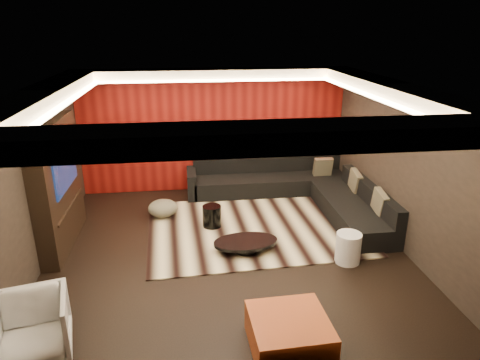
{
  "coord_description": "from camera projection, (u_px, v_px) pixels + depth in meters",
  "views": [
    {
      "loc": [
        -0.63,
        -6.57,
        3.7
      ],
      "look_at": [
        0.3,
        0.6,
        1.05
      ],
      "focal_mm": 32.0,
      "sensor_mm": 36.0,
      "label": 1
    }
  ],
  "objects": [
    {
      "name": "tv_shelf",
      "position": [
        70.0,
        206.0,
        7.46
      ],
      "size": [
        0.04,
        1.6,
        0.04
      ],
      "primitive_type": "cube",
      "color": "black",
      "rests_on": "ground"
    },
    {
      "name": "coffee_table",
      "position": [
        246.0,
        245.0,
        7.35
      ],
      "size": [
        1.18,
        1.18,
        0.19
      ],
      "primitive_type": "cylinder",
      "rotation": [
        0.0,
        0.0,
        0.07
      ],
      "color": "black",
      "rests_on": "rug"
    },
    {
      "name": "cove_front",
      "position": [
        248.0,
        138.0,
        4.37
      ],
      "size": [
        4.8,
        0.08,
        0.04
      ],
      "primitive_type": "cube",
      "color": "#FFD899",
      "rests_on": "ground"
    },
    {
      "name": "floor",
      "position": [
        227.0,
        249.0,
        7.47
      ],
      "size": [
        6.0,
        6.0,
        0.02
      ],
      "primitive_type": "cube",
      "color": "black",
      "rests_on": "ground"
    },
    {
      "name": "cove_back",
      "position": [
        215.0,
        81.0,
        8.77
      ],
      "size": [
        4.8,
        0.08,
        0.04
      ],
      "primitive_type": "cube",
      "color": "#FFD899",
      "rests_on": "ground"
    },
    {
      "name": "wall_left",
      "position": [
        33.0,
        181.0,
        6.62
      ],
      "size": [
        0.02,
        6.0,
        2.8
      ],
      "primitive_type": "cube",
      "color": "black",
      "rests_on": "ground"
    },
    {
      "name": "cove_right",
      "position": [
        372.0,
        96.0,
        6.85
      ],
      "size": [
        0.08,
        4.8,
        0.04
      ],
      "primitive_type": "cube",
      "color": "#FFD899",
      "rests_on": "ground"
    },
    {
      "name": "throw_pillows",
      "position": [
        351.0,
        182.0,
        8.83
      ],
      "size": [
        0.66,
        2.49,
        0.5
      ],
      "color": "#BDB28B",
      "rests_on": "sectional_sofa"
    },
    {
      "name": "ceiling",
      "position": [
        226.0,
        86.0,
        6.5
      ],
      "size": [
        6.0,
        6.0,
        0.02
      ],
      "primitive_type": "cube",
      "color": "silver",
      "rests_on": "ground"
    },
    {
      "name": "rug",
      "position": [
        254.0,
        227.0,
        8.23
      ],
      "size": [
        4.13,
        3.18,
        0.02
      ],
      "primitive_type": "cube",
      "rotation": [
        0.0,
        0.0,
        0.05
      ],
      "color": "beige",
      "rests_on": "floor"
    },
    {
      "name": "cove_left",
      "position": [
        66.0,
        103.0,
        6.28
      ],
      "size": [
        0.08,
        4.8,
        0.04
      ],
      "primitive_type": "cube",
      "color": "#FFD899",
      "rests_on": "ground"
    },
    {
      "name": "wall_back",
      "position": [
        214.0,
        130.0,
        9.78
      ],
      "size": [
        6.0,
        0.02,
        2.8
      ],
      "primitive_type": "cube",
      "color": "black",
      "rests_on": "ground"
    },
    {
      "name": "tv_surround",
      "position": [
        57.0,
        185.0,
        7.3
      ],
      "size": [
        0.3,
        2.0,
        2.2
      ],
      "primitive_type": "cube",
      "color": "black",
      "rests_on": "ground"
    },
    {
      "name": "drum_stool",
      "position": [
        212.0,
        216.0,
        8.19
      ],
      "size": [
        0.46,
        0.46,
        0.42
      ],
      "primitive_type": "cylinder",
      "rotation": [
        0.0,
        0.0,
        -0.36
      ],
      "color": "black",
      "rests_on": "rug"
    },
    {
      "name": "soffit_back",
      "position": [
        213.0,
        74.0,
        9.05
      ],
      "size": [
        6.0,
        0.6,
        0.22
      ],
      "primitive_type": "cube",
      "color": "silver",
      "rests_on": "ground"
    },
    {
      "name": "armchair",
      "position": [
        32.0,
        328.0,
        4.96
      ],
      "size": [
        0.97,
        0.99,
        0.75
      ],
      "primitive_type": "imported",
      "rotation": [
        0.0,
        0.0,
        0.23
      ],
      "color": "silver",
      "rests_on": "floor"
    },
    {
      "name": "striped_pouf",
      "position": [
        163.0,
        208.0,
        8.65
      ],
      "size": [
        0.71,
        0.71,
        0.33
      ],
      "primitive_type": "ellipsoid",
      "rotation": [
        0.0,
        0.0,
        0.21
      ],
      "color": "#C0BA94",
      "rests_on": "rug"
    },
    {
      "name": "white_side_table",
      "position": [
        348.0,
        248.0,
        6.98
      ],
      "size": [
        0.51,
        0.51,
        0.51
      ],
      "primitive_type": "cylinder",
      "rotation": [
        0.0,
        0.0,
        0.3
      ],
      "color": "white",
      "rests_on": "floor"
    },
    {
      "name": "soffit_left",
      "position": [
        41.0,
        97.0,
        6.21
      ],
      "size": [
        0.6,
        4.8,
        0.22
      ],
      "primitive_type": "cube",
      "color": "silver",
      "rests_on": "ground"
    },
    {
      "name": "orange_ottoman",
      "position": [
        289.0,
        333.0,
        5.12
      ],
      "size": [
        0.96,
        0.96,
        0.41
      ],
      "primitive_type": "cube",
      "rotation": [
        0.0,
        0.0,
        0.03
      ],
      "color": "maroon",
      "rests_on": "floor"
    },
    {
      "name": "red_feature_wall",
      "position": [
        214.0,
        131.0,
        9.75
      ],
      "size": [
        5.98,
        0.05,
        2.78
      ],
      "primitive_type": "cube",
      "color": "#6B0C0A",
      "rests_on": "ground"
    },
    {
      "name": "wall_right",
      "position": [
        401.0,
        166.0,
        7.34
      ],
      "size": [
        0.02,
        6.0,
        2.8
      ],
      "primitive_type": "cube",
      "color": "black",
      "rests_on": "ground"
    },
    {
      "name": "soffit_right",
      "position": [
        393.0,
        90.0,
        6.86
      ],
      "size": [
        0.6,
        4.8,
        0.22
      ],
      "primitive_type": "cube",
      "color": "silver",
      "rests_on": "ground"
    },
    {
      "name": "soffit_front",
      "position": [
        253.0,
        138.0,
        4.02
      ],
      "size": [
        6.0,
        0.6,
        0.22
      ],
      "primitive_type": "cube",
      "color": "silver",
      "rests_on": "ground"
    },
    {
      "name": "tv_screen",
      "position": [
        64.0,
        166.0,
        7.2
      ],
      "size": [
        0.04,
        1.3,
        0.8
      ],
      "primitive_type": "cube",
      "color": "black",
      "rests_on": "ground"
    },
    {
      "name": "sectional_sofa",
      "position": [
        298.0,
        191.0,
        9.32
      ],
      "size": [
        3.65,
        3.5,
        0.75
      ],
      "color": "black",
      "rests_on": "floor"
    }
  ]
}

